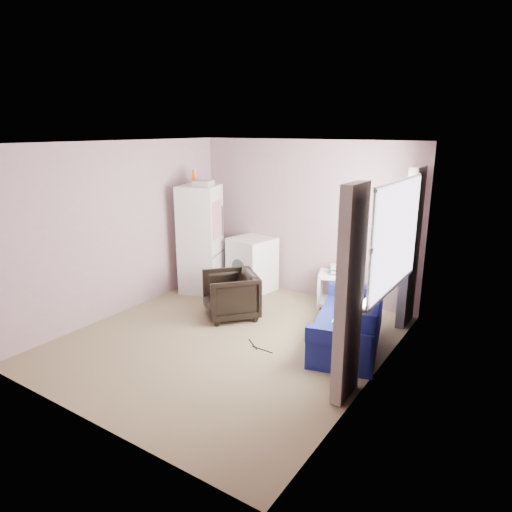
# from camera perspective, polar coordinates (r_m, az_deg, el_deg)

# --- Properties ---
(room) EXTENTS (3.84, 4.24, 2.54)m
(room) POSITION_cam_1_polar(r_m,az_deg,el_deg) (5.63, -3.57, 1.16)
(room) COLOR #867657
(room) RESTS_ON ground
(armchair) EXTENTS (0.98, 0.98, 0.74)m
(armchair) POSITION_cam_1_polar(r_m,az_deg,el_deg) (6.61, -3.18, -4.62)
(armchair) COLOR black
(armchair) RESTS_ON ground
(fridge) EXTENTS (0.78, 0.78, 2.02)m
(fridge) POSITION_cam_1_polar(r_m,az_deg,el_deg) (7.60, -6.95, 2.19)
(fridge) COLOR silver
(fridge) RESTS_ON ground
(washing_machine) EXTENTS (0.74, 0.74, 0.90)m
(washing_machine) POSITION_cam_1_polar(r_m,az_deg,el_deg) (7.67, -0.49, -0.90)
(washing_machine) COLOR silver
(washing_machine) RESTS_ON ground
(side_table) EXTENTS (0.61, 0.61, 0.65)m
(side_table) POSITION_cam_1_polar(r_m,az_deg,el_deg) (7.14, 9.76, -3.82)
(side_table) COLOR white
(side_table) RESTS_ON ground
(sofa) EXTENTS (1.17, 1.82, 0.75)m
(sofa) POSITION_cam_1_polar(r_m,az_deg,el_deg) (5.94, 11.95, -8.37)
(sofa) COLOR navy
(sofa) RESTS_ON ground
(window_dressing) EXTENTS (0.17, 2.62, 2.18)m
(window_dressing) POSITION_cam_1_polar(r_m,az_deg,el_deg) (5.49, 15.91, -1.38)
(window_dressing) COLOR white
(window_dressing) RESTS_ON ground
(floor_cables) EXTENTS (0.46, 0.20, 0.01)m
(floor_cables) POSITION_cam_1_polar(r_m,az_deg,el_deg) (5.86, 0.18, -11.28)
(floor_cables) COLOR black
(floor_cables) RESTS_ON ground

